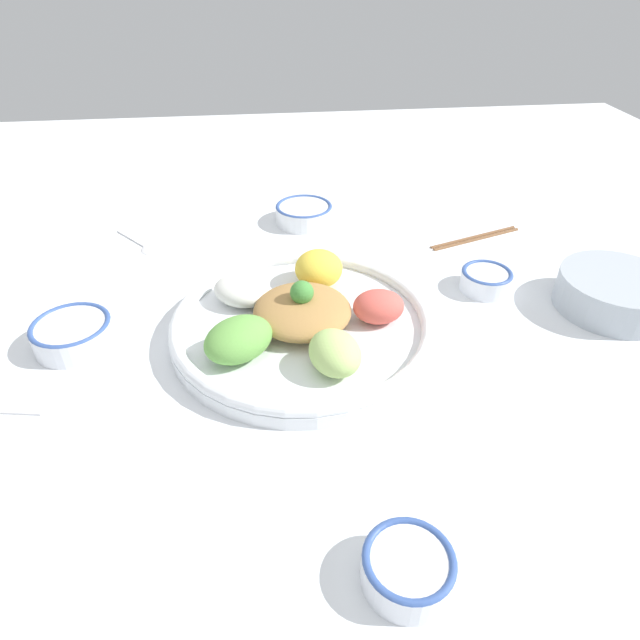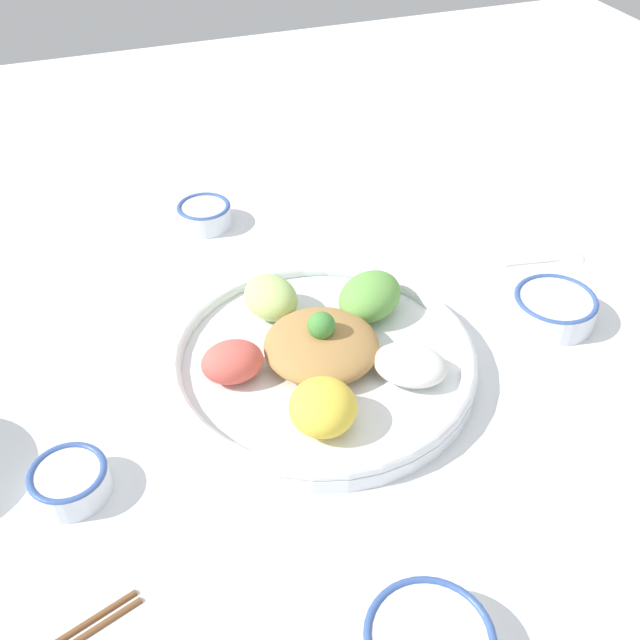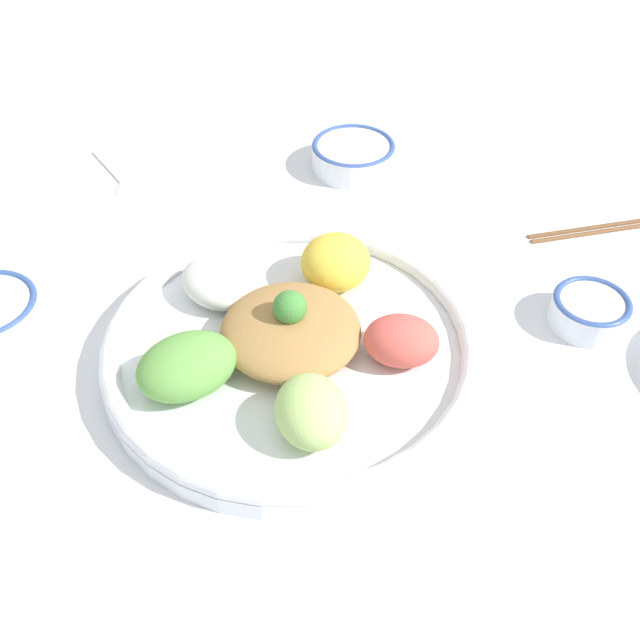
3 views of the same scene
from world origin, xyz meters
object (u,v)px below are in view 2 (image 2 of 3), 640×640
(rice_bowl_blue, at_px, (554,307))
(sauce_bowl_dark, at_px, (69,480))
(salad_platter, at_px, (322,355))
(serving_spoon_extra, at_px, (557,258))
(sauce_bowl_red, at_px, (204,214))

(rice_bowl_blue, bearing_deg, sauce_bowl_dark, 96.72)
(salad_platter, xyz_separation_m, serving_spoon_extra, (0.11, -0.41, -0.02))
(sauce_bowl_red, relative_size, rice_bowl_blue, 0.77)
(sauce_bowl_red, height_order, sauce_bowl_dark, sauce_bowl_red)
(salad_platter, distance_m, sauce_bowl_dark, 0.32)
(sauce_bowl_red, height_order, rice_bowl_blue, rice_bowl_blue)
(rice_bowl_blue, height_order, serving_spoon_extra, rice_bowl_blue)
(rice_bowl_blue, bearing_deg, sauce_bowl_red, 44.60)
(salad_platter, bearing_deg, rice_bowl_blue, -92.18)
(sauce_bowl_dark, relative_size, serving_spoon_extra, 0.64)
(serving_spoon_extra, bearing_deg, salad_platter, 24.60)
(sauce_bowl_dark, bearing_deg, salad_platter, -74.36)
(rice_bowl_blue, distance_m, serving_spoon_extra, 0.15)
(sauce_bowl_dark, distance_m, serving_spoon_extra, 0.75)
(sauce_bowl_red, xyz_separation_m, sauce_bowl_dark, (-0.47, 0.25, -0.00))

